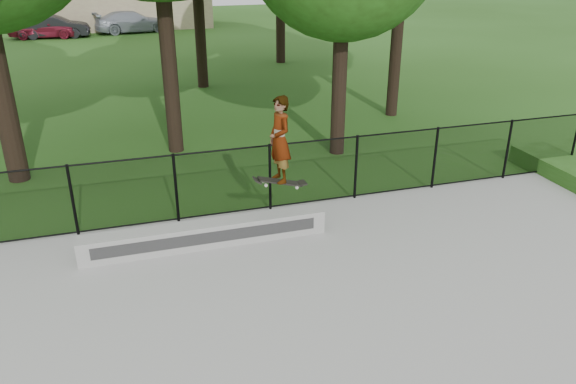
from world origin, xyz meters
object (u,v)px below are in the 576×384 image
(car_a, at_px, (43,27))
(car_b, at_px, (55,27))
(skater_airborne, at_px, (280,141))
(grind_ledge, at_px, (206,234))
(car_c, at_px, (132,22))

(car_a, distance_m, car_b, 0.67)
(car_a, relative_size, skater_airborne, 2.20)
(grind_ledge, xyz_separation_m, car_a, (-5.19, 29.00, 0.38))
(grind_ledge, height_order, car_b, car_b)
(car_c, height_order, skater_airborne, skater_airborne)
(skater_airborne, bearing_deg, car_b, 101.49)
(car_b, bearing_deg, car_c, -75.23)
(car_b, distance_m, car_c, 4.78)
(grind_ledge, height_order, skater_airborne, skater_airborne)
(grind_ledge, relative_size, car_c, 1.08)
(car_b, bearing_deg, grind_ledge, -167.42)
(car_b, distance_m, skater_airborne, 29.84)
(grind_ledge, relative_size, car_b, 1.28)
(grind_ledge, xyz_separation_m, skater_airborne, (1.41, -0.25, 1.82))
(car_a, bearing_deg, skater_airborne, -160.10)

